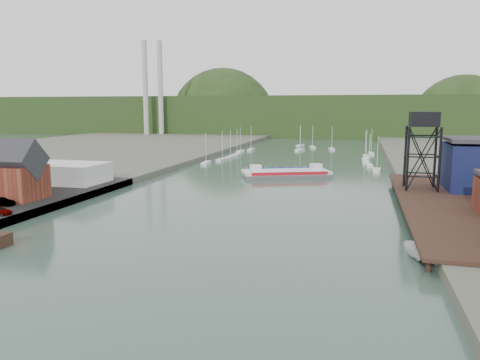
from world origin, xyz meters
The scene contains 11 objects.
ground centered at (0.00, 0.00, 0.00)m, with size 600.00×600.00×0.00m, color #293F35.
east_pier centered at (37.00, 45.00, 1.90)m, with size 14.00×70.00×2.45m.
harbor_building centered at (-42.00, 30.00, 6.09)m, with size 12.20×8.20×8.90m.
white_shed centered at (-44.00, 50.00, 3.85)m, with size 18.00×12.00×4.50m, color silver.
lift_tower centered at (35.00, 58.00, 15.65)m, with size 6.50×6.50×16.00m.
marina_sailboats centered at (0.08, 138.46, 0.35)m, with size 57.71×92.65×0.90m.
smokestacks centered at (-106.00, 232.50, 30.00)m, with size 11.20×8.20×60.00m.
distant_hills centered at (-3.98, 301.35, 10.38)m, with size 500.00×120.00×80.00m.
chain_ferry centered at (2.92, 82.57, 0.98)m, with size 25.51×17.82×3.41m.
motorboat centered at (29.89, 16.44, 0.99)m, with size 1.93×5.12×1.98m, color silver.
car_west_b centered at (-38.98, 24.00, 2.33)m, with size 1.55×4.45×1.47m, color #999999.
Camera 1 is at (22.76, -44.42, 19.16)m, focal length 35.00 mm.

